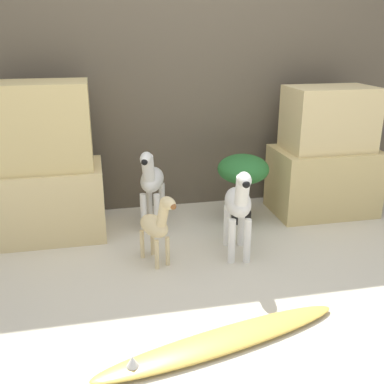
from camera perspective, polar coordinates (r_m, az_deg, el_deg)
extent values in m
plane|color=beige|center=(2.60, 5.63, -13.58)|extent=(14.00, 14.00, 0.00)
cube|color=brown|center=(3.72, -1.32, 14.76)|extent=(6.40, 0.08, 2.20)
cube|color=#DBC184|center=(3.42, -17.93, -1.15)|extent=(0.81, 0.52, 0.52)
cube|color=#D1B775|center=(3.27, -18.95, 7.96)|extent=(0.70, 0.45, 0.59)
cube|color=#D1B775|center=(3.84, 16.26, 1.39)|extent=(0.81, 0.52, 0.53)
cube|color=#DBC184|center=(3.71, 17.02, 8.91)|extent=(0.66, 0.42, 0.49)
cylinder|color=white|center=(2.93, 7.03, -6.17)|extent=(0.05, 0.05, 0.30)
cylinder|color=white|center=(2.91, 5.07, -6.24)|extent=(0.05, 0.05, 0.30)
cylinder|color=white|center=(3.15, 6.27, -4.17)|extent=(0.05, 0.05, 0.30)
cylinder|color=white|center=(3.14, 4.45, -4.22)|extent=(0.05, 0.05, 0.30)
ellipsoid|color=white|center=(2.95, 5.84, -1.26)|extent=(0.22, 0.38, 0.17)
cylinder|color=white|center=(2.76, 6.40, 0.15)|extent=(0.11, 0.16, 0.22)
ellipsoid|color=white|center=(2.67, 6.68, 1.55)|extent=(0.11, 0.16, 0.09)
sphere|color=black|center=(2.61, 6.90, 0.96)|extent=(0.05, 0.05, 0.05)
cube|color=black|center=(2.76, 6.40, 0.35)|extent=(0.04, 0.09, 0.18)
cylinder|color=white|center=(3.34, -4.47, -2.71)|extent=(0.05, 0.05, 0.30)
cylinder|color=white|center=(3.36, -6.16, -2.65)|extent=(0.05, 0.05, 0.30)
cylinder|color=white|center=(3.57, -3.84, -1.17)|extent=(0.05, 0.05, 0.30)
cylinder|color=white|center=(3.59, -5.43, -1.12)|extent=(0.05, 0.05, 0.30)
ellipsoid|color=white|center=(3.39, -5.07, 1.59)|extent=(0.26, 0.39, 0.17)
cylinder|color=white|center=(3.21, -5.60, 2.97)|extent=(0.13, 0.16, 0.22)
ellipsoid|color=white|center=(3.12, -5.85, 4.26)|extent=(0.12, 0.17, 0.09)
sphere|color=black|center=(3.06, -6.06, 3.80)|extent=(0.05, 0.05, 0.05)
cube|color=black|center=(3.20, -5.60, 3.15)|extent=(0.05, 0.09, 0.18)
cylinder|color=beige|center=(2.89, -3.12, -7.51)|extent=(0.03, 0.03, 0.20)
cylinder|color=beige|center=(2.86, -4.48, -7.94)|extent=(0.03, 0.03, 0.20)
cylinder|color=beige|center=(3.03, -5.03, -6.22)|extent=(0.03, 0.03, 0.20)
cylinder|color=beige|center=(3.00, -6.35, -6.60)|extent=(0.03, 0.03, 0.20)
ellipsoid|color=beige|center=(2.88, -4.85, -4.29)|extent=(0.23, 0.29, 0.13)
cylinder|color=beige|center=(2.74, -3.70, -2.74)|extent=(0.11, 0.14, 0.21)
ellipsoid|color=beige|center=(2.66, -3.04, -1.39)|extent=(0.11, 0.14, 0.07)
sphere|color=brown|center=(2.62, -2.39, -1.86)|extent=(0.04, 0.04, 0.04)
cylinder|color=black|center=(3.57, 6.28, -3.12)|extent=(0.15, 0.15, 0.09)
cylinder|color=brown|center=(3.51, 6.38, -0.65)|extent=(0.05, 0.05, 0.24)
ellipsoid|color=#286B2D|center=(3.44, 6.52, 2.93)|extent=(0.39, 0.39, 0.22)
ellipsoid|color=gold|center=(2.28, 4.00, -18.29)|extent=(1.31, 0.48, 0.04)
cone|color=white|center=(2.11, -7.56, -20.54)|extent=(0.07, 0.07, 0.05)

